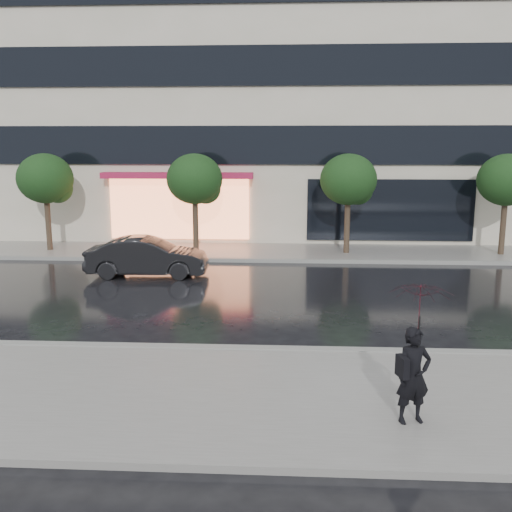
{
  "coord_description": "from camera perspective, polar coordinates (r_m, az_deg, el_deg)",
  "views": [
    {
      "loc": [
        0.63,
        -12.35,
        4.3
      ],
      "look_at": [
        -0.18,
        2.52,
        1.4
      ],
      "focal_mm": 40.0,
      "sensor_mm": 36.0,
      "label": 1
    }
  ],
  "objects": [
    {
      "name": "sidewalk_far",
      "position": [
        23.01,
        1.49,
        0.4
      ],
      "size": [
        60.0,
        3.5,
        0.12
      ],
      "primitive_type": "cube",
      "color": "slate",
      "rests_on": "ground"
    },
    {
      "name": "tree_far_west",
      "position": [
        24.38,
        -20.16,
        7.12
      ],
      "size": [
        2.2,
        2.2,
        3.99
      ],
      "color": "#33261C",
      "rests_on": "ground"
    },
    {
      "name": "curb_near",
      "position": [
        12.13,
        -0.06,
        -9.39
      ],
      "size": [
        60.0,
        0.25,
        0.14
      ],
      "primitive_type": "cube",
      "color": "gray",
      "rests_on": "ground"
    },
    {
      "name": "parked_car",
      "position": [
        19.28,
        -10.81,
        -0.08
      ],
      "size": [
        4.02,
        1.54,
        1.31
      ],
      "primitive_type": "imported",
      "rotation": [
        0.0,
        0.0,
        1.61
      ],
      "color": "black",
      "rests_on": "ground"
    },
    {
      "name": "ground",
      "position": [
        13.1,
        0.18,
        -8.15
      ],
      "size": [
        120.0,
        120.0,
        0.0
      ],
      "primitive_type": "plane",
      "color": "black",
      "rests_on": "ground"
    },
    {
      "name": "sidewalk_near",
      "position": [
        10.06,
        -0.79,
        -13.91
      ],
      "size": [
        60.0,
        4.5,
        0.12
      ],
      "primitive_type": "cube",
      "color": "slate",
      "rests_on": "ground"
    },
    {
      "name": "tree_mid_east",
      "position": [
        22.56,
        9.37,
        7.37
      ],
      "size": [
        2.2,
        2.2,
        3.99
      ],
      "color": "#33261C",
      "rests_on": "ground"
    },
    {
      "name": "curb_far",
      "position": [
        21.29,
        1.35,
        -0.44
      ],
      "size": [
        60.0,
        0.25,
        0.14
      ],
      "primitive_type": "cube",
      "color": "gray",
      "rests_on": "ground"
    },
    {
      "name": "tree_far_east",
      "position": [
        23.96,
        23.89,
        6.79
      ],
      "size": [
        2.2,
        2.2,
        3.99
      ],
      "color": "#33261C",
      "rests_on": "ground"
    },
    {
      "name": "pedestrian_with_umbrella",
      "position": [
        8.91,
        15.9,
        -7.18
      ],
      "size": [
        1.13,
        1.14,
        2.19
      ],
      "rotation": [
        0.0,
        0.0,
        0.28
      ],
      "color": "black",
      "rests_on": "sidewalk_near"
    },
    {
      "name": "tree_mid_west",
      "position": [
        22.71,
        -5.99,
        7.48
      ],
      "size": [
        2.2,
        2.2,
        3.99
      ],
      "color": "#33261C",
      "rests_on": "ground"
    },
    {
      "name": "office_building",
      "position": [
        30.69,
        2.02,
        19.83
      ],
      "size": [
        30.0,
        12.76,
        18.0
      ],
      "color": "beige",
      "rests_on": "ground"
    }
  ]
}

